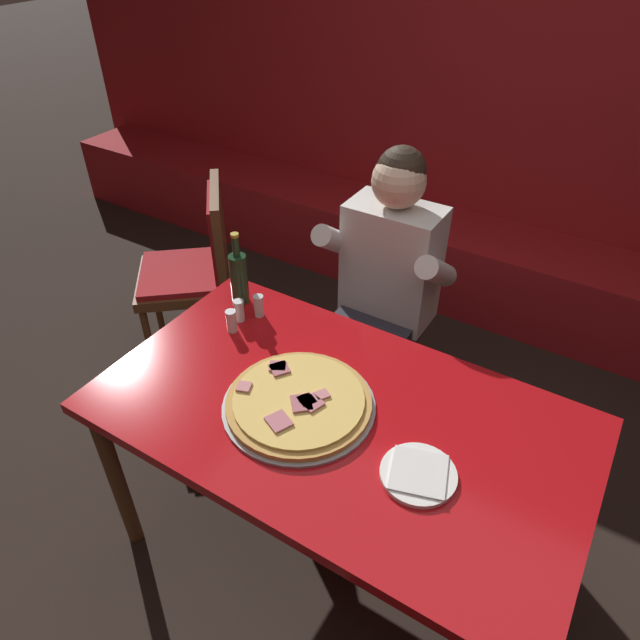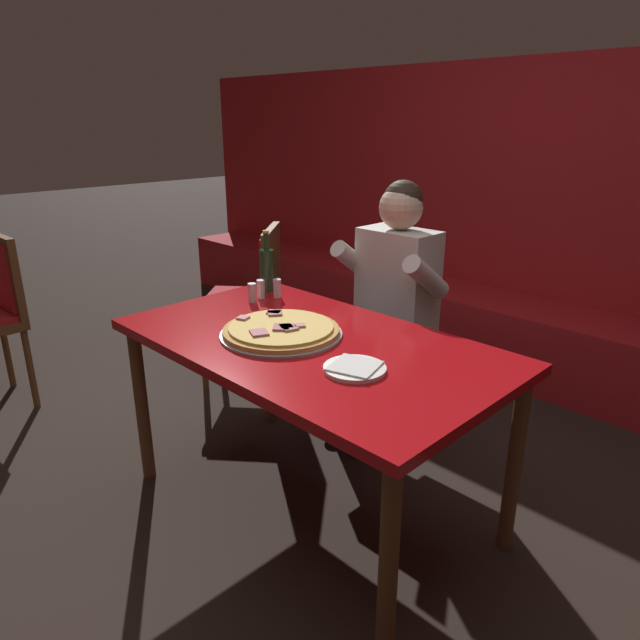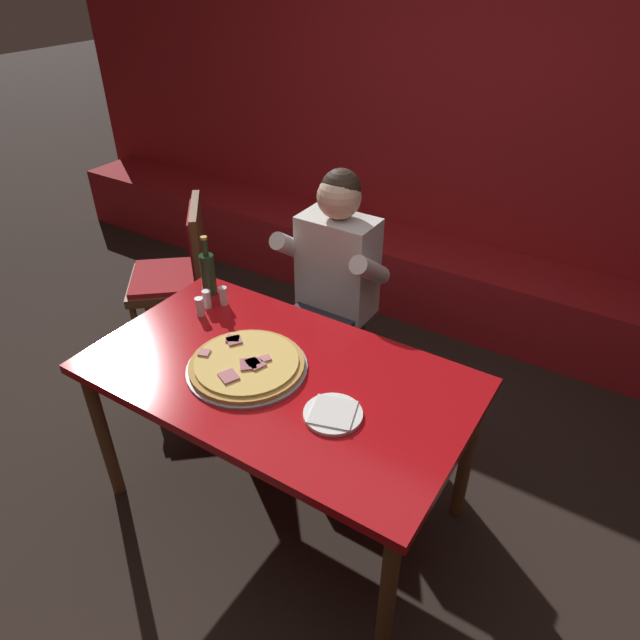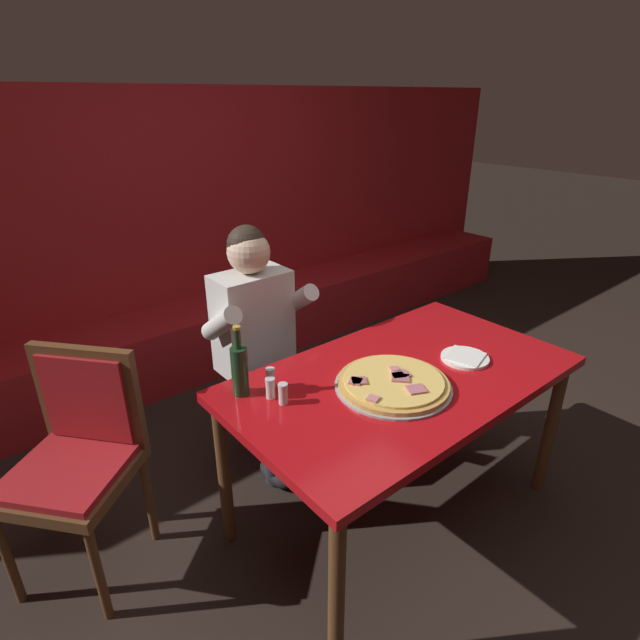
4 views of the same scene
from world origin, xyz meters
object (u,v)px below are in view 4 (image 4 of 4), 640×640
object	(u,v)px
shaker_oregano	(271,379)
plate_white_paper	(465,358)
shaker_parmesan	(270,389)
beer_bottle	(240,369)
shaker_red_pepper_flakes	(283,395)
pizza	(393,383)
diner_seated_blue_shirt	(263,340)
dining_chair_far_left	(78,448)
main_dining_table	(402,389)

from	to	relation	value
shaker_oregano	plate_white_paper	bearing A→B (deg)	-24.02
shaker_parmesan	shaker_oregano	size ratio (longest dim) A/B	1.00
beer_bottle	shaker_red_pepper_flakes	size ratio (longest dim) A/B	3.40
pizza	beer_bottle	size ratio (longest dim) A/B	1.61
pizza	shaker_parmesan	size ratio (longest dim) A/B	5.47
plate_white_paper	shaker_red_pepper_flakes	bearing A→B (deg)	164.41
shaker_oregano	diner_seated_blue_shirt	xyz separation A→B (m)	(0.27, 0.47, -0.10)
beer_bottle	shaker_parmesan	xyz separation A→B (m)	(0.07, -0.10, -0.07)
shaker_oregano	shaker_red_pepper_flakes	distance (m)	0.13
dining_chair_far_left	main_dining_table	bearing A→B (deg)	-28.86
dining_chair_far_left	shaker_parmesan	bearing A→B (deg)	-34.85
beer_bottle	shaker_red_pepper_flakes	world-z (taller)	beer_bottle
beer_bottle	shaker_red_pepper_flakes	distance (m)	0.20
plate_white_paper	beer_bottle	xyz separation A→B (m)	(-0.91, 0.39, 0.10)
shaker_parmesan	shaker_red_pepper_flakes	distance (m)	0.07
plate_white_paper	shaker_red_pepper_flakes	world-z (taller)	shaker_red_pepper_flakes
main_dining_table	diner_seated_blue_shirt	xyz separation A→B (m)	(-0.22, 0.74, 0.02)
pizza	shaker_parmesan	bearing A→B (deg)	149.50
pizza	plate_white_paper	world-z (taller)	pizza
diner_seated_blue_shirt	plate_white_paper	bearing A→B (deg)	-57.44
plate_white_paper	shaker_oregano	world-z (taller)	shaker_oregano
beer_bottle	dining_chair_far_left	xyz separation A→B (m)	(-0.56, 0.34, -0.31)
shaker_parmesan	dining_chair_far_left	xyz separation A→B (m)	(-0.63, 0.44, -0.24)
plate_white_paper	shaker_oregano	size ratio (longest dim) A/B	2.44
shaker_parmesan	shaker_oregano	distance (m)	0.08
main_dining_table	dining_chair_far_left	distance (m)	1.33
shaker_red_pepper_flakes	plate_white_paper	bearing A→B (deg)	-15.59
shaker_parmesan	main_dining_table	bearing A→B (deg)	-20.85
beer_bottle	shaker_red_pepper_flakes	xyz separation A→B (m)	(0.09, -0.16, -0.07)
dining_chair_far_left	plate_white_paper	bearing A→B (deg)	-26.46
shaker_parmesan	diner_seated_blue_shirt	size ratio (longest dim) A/B	0.07
main_dining_table	dining_chair_far_left	size ratio (longest dim) A/B	1.57
main_dining_table	beer_bottle	distance (m)	0.70
beer_bottle	shaker_oregano	world-z (taller)	beer_bottle
plate_white_paper	main_dining_table	bearing A→B (deg)	163.61
shaker_oregano	diner_seated_blue_shirt	bearing A→B (deg)	60.34
shaker_oregano	shaker_red_pepper_flakes	world-z (taller)	same
main_dining_table	pizza	size ratio (longest dim) A/B	3.17
pizza	main_dining_table	bearing A→B (deg)	21.99
shaker_parmesan	dining_chair_far_left	world-z (taller)	dining_chair_far_left
plate_white_paper	shaker_parmesan	bearing A→B (deg)	160.75
pizza	shaker_oregano	size ratio (longest dim) A/B	5.47
shaker_red_pepper_flakes	beer_bottle	bearing A→B (deg)	118.12
beer_bottle	diner_seated_blue_shirt	bearing A→B (deg)	48.61
shaker_red_pepper_flakes	diner_seated_blue_shirt	world-z (taller)	diner_seated_blue_shirt
shaker_red_pepper_flakes	dining_chair_far_left	size ratio (longest dim) A/B	0.09
pizza	dining_chair_far_left	world-z (taller)	dining_chair_far_left
shaker_parmesan	pizza	bearing A→B (deg)	-30.50
diner_seated_blue_shirt	beer_bottle	bearing A→B (deg)	-131.39
shaker_parmesan	shaker_red_pepper_flakes	world-z (taller)	same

